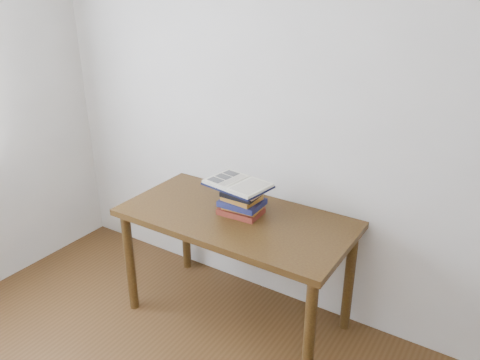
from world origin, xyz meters
The scene contains 3 objects.
desk centered at (-0.10, 1.38, 0.64)m, with size 1.37×0.68×0.73m.
book_stack centered at (-0.08, 1.41, 0.82)m, with size 0.27×0.20×0.18m.
open_book centered at (-0.10, 1.40, 0.93)m, with size 0.39×0.30×0.03m.
Camera 1 is at (1.23, -0.66, 2.01)m, focal length 35.00 mm.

